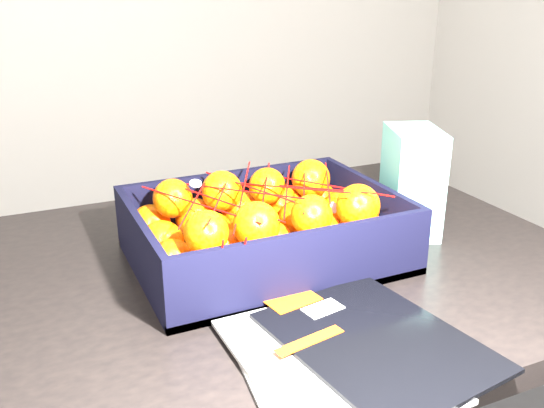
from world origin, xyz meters
name	(u,v)px	position (x,y,z in m)	size (l,w,h in m)	color
table	(234,319)	(-0.32, -0.30, 0.65)	(1.21, 0.81, 0.75)	black
magazine_stack	(345,354)	(-0.29, -0.60, 0.76)	(0.31, 0.32, 0.02)	#B9B9B5
produce_crate	(265,241)	(-0.26, -0.29, 0.78)	(0.43, 0.32, 0.11)	olive
clementine_heap	(266,225)	(-0.26, -0.29, 0.81)	(0.41, 0.30, 0.13)	#FB6105
mesh_net	(263,195)	(-0.27, -0.30, 0.87)	(0.35, 0.28, 0.10)	red
retail_carton	(412,181)	(0.03, -0.29, 0.85)	(0.09, 0.13, 0.20)	silver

